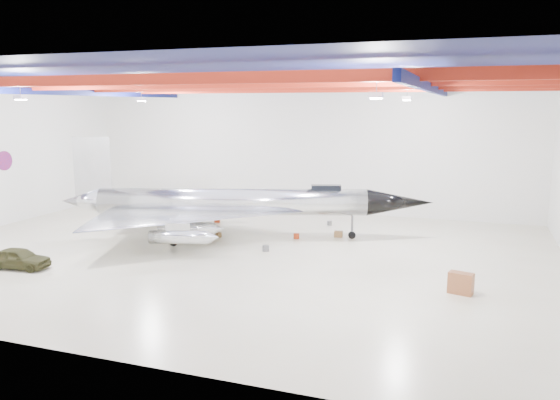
% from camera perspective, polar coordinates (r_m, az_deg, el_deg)
% --- Properties ---
extents(floor, '(40.00, 40.00, 0.00)m').
position_cam_1_polar(floor, '(34.98, -5.25, -5.49)').
color(floor, beige).
rests_on(floor, ground).
extents(wall_back, '(40.00, 0.00, 40.00)m').
position_cam_1_polar(wall_back, '(47.92, 2.12, 5.41)').
color(wall_back, silver).
rests_on(wall_back, floor).
extents(ceiling, '(40.00, 40.00, 0.00)m').
position_cam_1_polar(ceiling, '(33.77, -5.55, 12.81)').
color(ceiling, '#0A0F38').
rests_on(ceiling, wall_back).
extents(ceiling_structure, '(39.50, 29.50, 1.08)m').
position_cam_1_polar(ceiling_structure, '(33.74, -5.53, 11.67)').
color(ceiling_structure, maroon).
rests_on(ceiling_structure, ceiling).
extents(wall_roundel, '(0.10, 1.50, 1.50)m').
position_cam_1_polar(wall_roundel, '(47.34, -26.86, 3.68)').
color(wall_roundel, '#B21414').
rests_on(wall_roundel, wall_left).
extents(jet_aircraft, '(25.33, 18.67, 7.10)m').
position_cam_1_polar(jet_aircraft, '(38.22, -5.04, -0.58)').
color(jet_aircraft, silver).
rests_on(jet_aircraft, floor).
extents(jeep, '(3.73, 1.87, 1.22)m').
position_cam_1_polar(jeep, '(34.78, -25.61, -5.50)').
color(jeep, '#36361B').
rests_on(jeep, floor).
extents(desk, '(1.29, 0.87, 1.08)m').
position_cam_1_polar(desk, '(28.78, 18.37, -8.26)').
color(desk, brown).
rests_on(desk, floor).
extents(crate_ply, '(0.52, 0.45, 0.32)m').
position_cam_1_polar(crate_ply, '(40.97, -9.32, -3.05)').
color(crate_ply, olive).
rests_on(crate_ply, floor).
extents(toolbox_red, '(0.54, 0.48, 0.31)m').
position_cam_1_polar(toolbox_red, '(43.83, -6.58, -2.14)').
color(toolbox_red, '#A32F10').
rests_on(toolbox_red, floor).
extents(engine_drum, '(0.45, 0.45, 0.39)m').
position_cam_1_polar(engine_drum, '(35.10, -1.50, -5.07)').
color(engine_drum, '#59595B').
rests_on(engine_drum, floor).
extents(parts_bin, '(0.63, 0.53, 0.41)m').
position_cam_1_polar(parts_bin, '(39.04, 6.12, -3.56)').
color(parts_bin, olive).
rests_on(parts_bin, floor).
extents(crate_small, '(0.36, 0.30, 0.24)m').
position_cam_1_polar(crate_small, '(44.04, -13.68, -2.36)').
color(crate_small, '#59595B').
rests_on(crate_small, floor).
extents(tool_chest, '(0.50, 0.50, 0.37)m').
position_cam_1_polar(tool_chest, '(38.35, 1.73, -3.78)').
color(tool_chest, '#A32F10').
rests_on(tool_chest, floor).
extents(oil_barrel, '(0.57, 0.51, 0.33)m').
position_cam_1_polar(oil_barrel, '(39.04, -6.56, -3.63)').
color(oil_barrel, olive).
rests_on(oil_barrel, floor).
extents(spares_box, '(0.39, 0.39, 0.34)m').
position_cam_1_polar(spares_box, '(42.69, 5.19, -2.43)').
color(spares_box, '#59595B').
rests_on(spares_box, floor).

